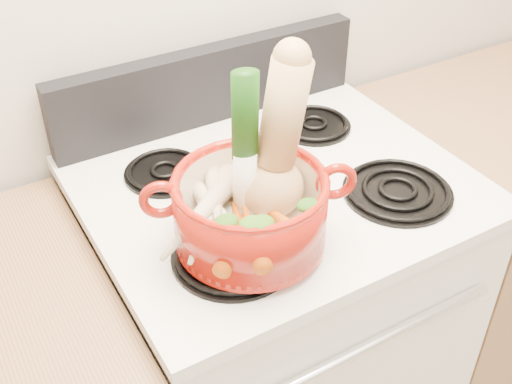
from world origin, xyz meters
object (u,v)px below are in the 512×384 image
stove_body (273,337)px  leek (244,145)px  dutch_oven (250,211)px  squash (272,142)px

stove_body → leek: leek is taller
dutch_oven → stove_body: bearing=65.6°
stove_body → leek: size_ratio=3.03×
dutch_oven → leek: bearing=94.4°
squash → leek: 0.05m
stove_body → leek: bearing=-140.9°
dutch_oven → leek: size_ratio=0.89×
stove_body → squash: bearing=-125.9°
squash → leek: squash is taller
stove_body → leek: (-0.14, -0.11, 0.69)m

